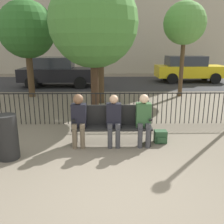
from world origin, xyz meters
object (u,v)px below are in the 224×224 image
Objects in this scene: park_bench at (112,123)px; tree_0 at (94,23)px; trash_bin at (7,137)px; seated_person_0 at (79,117)px; seated_person_1 at (114,118)px; tree_3 at (100,9)px; backpack at (160,137)px; tree_2 at (27,30)px; parked_car_1 at (189,68)px; tree_1 at (185,24)px; parked_car_0 at (57,71)px; seated_person_2 at (144,117)px.

park_bench is 3.78m from tree_0.
seated_person_0 is at bearing 25.23° from trash_bin.
seated_person_1 is (0.04, -0.13, 0.18)m from park_bench.
tree_3 reaches higher than trash_bin.
seated_person_1 is 4.02× the size of backpack.
seated_person_0 is at bearing -64.26° from tree_2.
tree_3 is at bearing 109.58° from backpack.
tree_2 is at bearing -152.47° from parked_car_1.
trash_bin is at bearing -123.45° from parked_car_1.
tree_2 is (-3.54, 5.62, 2.40)m from park_bench.
parked_car_1 is at bearing 68.32° from tree_1.
seated_person_0 is at bearing -75.83° from parked_car_0.
parked_car_1 reaches higher than seated_person_0.
parked_car_0 is (-2.98, 8.63, 0.17)m from seated_person_1.
seated_person_0 is at bearing -175.96° from backpack.
tree_2 reaches higher than backpack.
parked_car_0 is (0.59, 2.88, -2.06)m from tree_2.
parked_car_0 is (-6.19, 2.87, -2.32)m from tree_1.
seated_person_0 is 3.72m from tree_0.
parked_car_1 is (1.77, 4.45, -2.32)m from tree_1.
tree_0 is at bearing 100.78° from park_bench.
tree_3 is (-1.10, 4.49, 2.90)m from seated_person_2.
tree_0 is 6.54m from parked_car_0.
seated_person_0 is 2.03m from backpack.
seated_person_2 is at bearing -76.22° from tree_3.
tree_1 is 0.86× the size of tree_3.
tree_1 is 5.32m from parked_car_1.
seated_person_0 is 1.02× the size of seated_person_1.
park_bench is 0.44× the size of parked_car_0.
seated_person_1 reaches higher than park_bench.
seated_person_2 is 3.93m from tree_0.
tree_2 is 0.99× the size of parked_car_1.
seated_person_2 is at bearing -66.93° from parked_car_0.
seated_person_0 is 7.44m from tree_1.
tree_2 is (-3.00, 2.82, -0.08)m from tree_0.
seated_person_0 reaches higher than seated_person_2.
tree_0 reaches higher than parked_car_0.
park_bench is at bearing 19.99° from trash_bin.
tree_0 is 0.93× the size of tree_3.
tree_2 reaches higher than seated_person_0.
seated_person_1 is at bearing -173.05° from backpack.
tree_1 is at bearing 19.39° from tree_3.
park_bench is 1.98× the size of trash_bin.
tree_0 is at bearing 85.44° from seated_person_0.
tree_0 reaches higher than backpack.
park_bench is 2.31m from trash_bin.
tree_0 is 1.68m from tree_3.
trash_bin is (-2.17, -0.79, -0.03)m from park_bench.
backpack is at bearing -70.42° from tree_3.
seated_person_2 is 0.71m from backpack.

